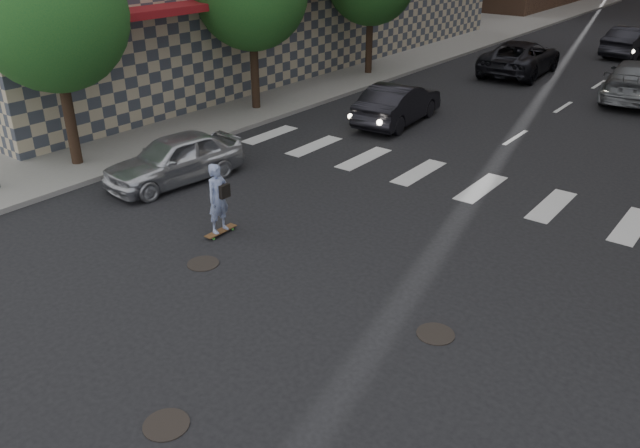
{
  "coord_description": "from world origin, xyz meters",
  "views": [
    {
      "loc": [
        7.34,
        -6.69,
        6.78
      ],
      "look_at": [
        0.45,
        2.25,
        1.3
      ],
      "focal_mm": 35.0,
      "sensor_mm": 36.0,
      "label": 1
    }
  ],
  "objects_px": {
    "tree_a": "(55,8)",
    "skateboarder": "(218,198)",
    "traffic_car_b": "(636,80)",
    "silver_sedan": "(175,159)",
    "traffic_car_c": "(521,58)",
    "traffic_car_e": "(632,41)",
    "traffic_car_a": "(398,103)"
  },
  "relations": [
    {
      "from": "traffic_car_c",
      "to": "traffic_car_e",
      "type": "height_order",
      "value": "traffic_car_e"
    },
    {
      "from": "traffic_car_b",
      "to": "traffic_car_e",
      "type": "relative_size",
      "value": 1.14
    },
    {
      "from": "tree_a",
      "to": "traffic_car_b",
      "type": "relative_size",
      "value": 1.18
    },
    {
      "from": "tree_a",
      "to": "traffic_car_a",
      "type": "distance_m",
      "value": 11.84
    },
    {
      "from": "traffic_car_b",
      "to": "traffic_car_c",
      "type": "relative_size",
      "value": 0.97
    },
    {
      "from": "silver_sedan",
      "to": "skateboarder",
      "type": "bearing_deg",
      "value": -17.29
    },
    {
      "from": "traffic_car_a",
      "to": "silver_sedan",
      "type": "bearing_deg",
      "value": 72.06
    },
    {
      "from": "tree_a",
      "to": "traffic_car_a",
      "type": "height_order",
      "value": "tree_a"
    },
    {
      "from": "tree_a",
      "to": "silver_sedan",
      "type": "height_order",
      "value": "tree_a"
    },
    {
      "from": "traffic_car_a",
      "to": "traffic_car_e",
      "type": "xyz_separation_m",
      "value": [
        3.57,
        19.0,
        0.07
      ]
    },
    {
      "from": "traffic_car_a",
      "to": "traffic_car_c",
      "type": "bearing_deg",
      "value": -97.5
    },
    {
      "from": "tree_a",
      "to": "traffic_car_b",
      "type": "height_order",
      "value": "tree_a"
    },
    {
      "from": "skateboarder",
      "to": "traffic_car_b",
      "type": "relative_size",
      "value": 0.32
    },
    {
      "from": "tree_a",
      "to": "traffic_car_e",
      "type": "relative_size",
      "value": 1.35
    },
    {
      "from": "traffic_car_b",
      "to": "traffic_car_a",
      "type": "bearing_deg",
      "value": 49.61
    },
    {
      "from": "silver_sedan",
      "to": "tree_a",
      "type": "bearing_deg",
      "value": -156.64
    },
    {
      "from": "traffic_car_b",
      "to": "skateboarder",
      "type": "bearing_deg",
      "value": 70.4
    },
    {
      "from": "silver_sedan",
      "to": "traffic_car_b",
      "type": "distance_m",
      "value": 19.68
    },
    {
      "from": "silver_sedan",
      "to": "traffic_car_b",
      "type": "relative_size",
      "value": 0.73
    },
    {
      "from": "skateboarder",
      "to": "traffic_car_b",
      "type": "xyz_separation_m",
      "value": [
        4.66,
        19.53,
        -0.12
      ]
    },
    {
      "from": "tree_a",
      "to": "skateboarder",
      "type": "relative_size",
      "value": 3.69
    },
    {
      "from": "silver_sedan",
      "to": "traffic_car_c",
      "type": "relative_size",
      "value": 0.71
    },
    {
      "from": "skateboarder",
      "to": "traffic_car_e",
      "type": "bearing_deg",
      "value": 85.16
    },
    {
      "from": "silver_sedan",
      "to": "traffic_car_c",
      "type": "bearing_deg",
      "value": 90.57
    },
    {
      "from": "tree_a",
      "to": "skateboarder",
      "type": "height_order",
      "value": "tree_a"
    },
    {
      "from": "traffic_car_c",
      "to": "skateboarder",
      "type": "bearing_deg",
      "value": 89.25
    },
    {
      "from": "tree_a",
      "to": "traffic_car_c",
      "type": "distance_m",
      "value": 21.79
    },
    {
      "from": "traffic_car_a",
      "to": "traffic_car_b",
      "type": "distance_m",
      "value": 10.88
    },
    {
      "from": "traffic_car_b",
      "to": "traffic_car_e",
      "type": "distance_m",
      "value": 10.32
    },
    {
      "from": "traffic_car_c",
      "to": "traffic_car_e",
      "type": "xyz_separation_m",
      "value": [
        3.17,
        8.18,
        0.0
      ]
    },
    {
      "from": "skateboarder",
      "to": "traffic_car_b",
      "type": "height_order",
      "value": "skateboarder"
    },
    {
      "from": "silver_sedan",
      "to": "traffic_car_e",
      "type": "bearing_deg",
      "value": 86.23
    }
  ]
}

